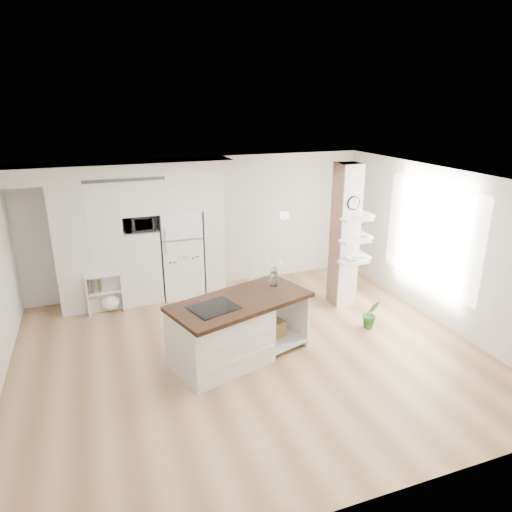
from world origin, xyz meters
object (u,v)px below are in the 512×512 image
Objects in this scene: kitchen_island at (228,332)px; floor_plant_a at (371,314)px; bookshelf at (106,294)px; refrigerator at (181,253)px.

kitchen_island reaches higher than floor_plant_a.
kitchen_island is 2.64m from floor_plant_a.
bookshelf reaches higher than floor_plant_a.
kitchen_island is 3.06× the size of bookshelf.
bookshelf is (-1.48, -0.31, -0.55)m from refrigerator.
kitchen_island is at bearing -87.02° from refrigerator.
bookshelf is (-1.62, 2.45, -0.17)m from kitchen_island.
refrigerator is at bearing 136.94° from floor_plant_a.
kitchen_island is at bearing -58.54° from bookshelf.
kitchen_island reaches higher than bookshelf.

